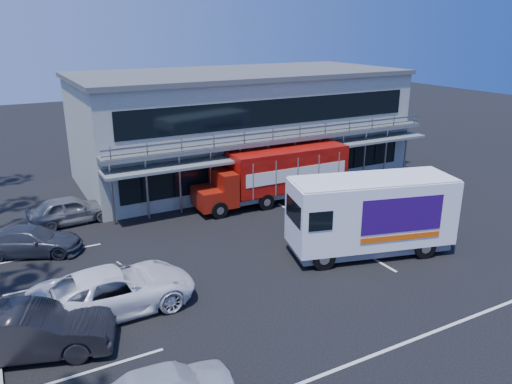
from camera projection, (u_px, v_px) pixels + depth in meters
name	position (u px, v px, depth m)	size (l,w,h in m)	color
ground	(332.00, 264.00, 22.54)	(120.00, 120.00, 0.00)	black
building	(241.00, 124.00, 35.19)	(22.40, 12.00, 7.30)	gray
red_truck	(278.00, 173.00, 30.08)	(9.66, 2.48, 3.24)	maroon
white_van	(371.00, 214.00, 23.06)	(7.94, 4.46, 3.68)	white
parked_car_b	(32.00, 332.00, 16.09)	(1.78, 5.11, 1.68)	black
parked_car_c	(115.00, 290.00, 18.64)	(2.79, 6.04, 1.68)	white
parked_car_d	(31.00, 241.00, 23.33)	(1.86, 4.58, 1.33)	#2C303B
parked_car_e	(70.00, 210.00, 26.99)	(1.81, 4.49, 1.53)	slate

